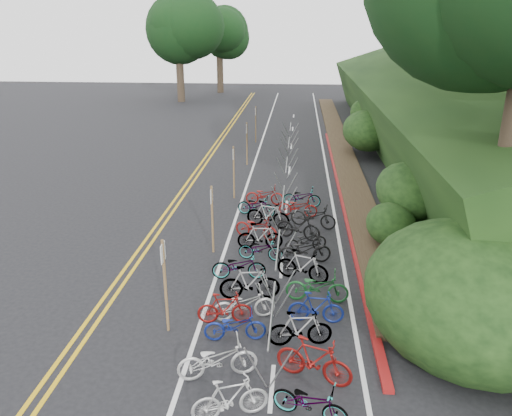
% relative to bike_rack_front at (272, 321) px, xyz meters
% --- Properties ---
extents(ground, '(120.00, 120.00, 0.00)m').
position_rel_bike_rack_front_xyz_m(ground, '(-3.01, 0.54, -0.80)').
color(ground, black).
rests_on(ground, ground).
extents(road_markings, '(7.47, 80.00, 0.01)m').
position_rel_bike_rack_front_xyz_m(road_markings, '(-2.38, 10.64, -0.80)').
color(road_markings, gold).
rests_on(road_markings, ground).
extents(red_curb, '(0.25, 28.00, 0.10)m').
position_rel_bike_rack_front_xyz_m(red_curb, '(2.69, 12.54, -0.75)').
color(red_curb, maroon).
rests_on(red_curb, ground).
extents(embankment, '(14.30, 48.14, 9.11)m').
position_rel_bike_rack_front_xyz_m(embankment, '(9.95, 19.58, 1.77)').
color(embankment, black).
rests_on(embankment, ground).
extents(bike_rack_front, '(1.09, 3.13, 1.07)m').
position_rel_bike_rack_front_xyz_m(bike_rack_front, '(0.00, 0.00, 0.00)').
color(bike_rack_front, gray).
rests_on(bike_rack_front, ground).
extents(bike_racks_rest, '(1.14, 23.00, 1.17)m').
position_rel_bike_rack_front_xyz_m(bike_racks_rest, '(-0.01, 13.54, 0.05)').
color(bike_racks_rest, gray).
rests_on(bike_racks_rest, ground).
extents(signpost_near, '(0.08, 0.40, 2.65)m').
position_rel_bike_rack_front_xyz_m(signpost_near, '(-2.81, 0.58, 0.71)').
color(signpost_near, brown).
rests_on(signpost_near, ground).
extents(signposts_rest, '(0.08, 18.40, 2.50)m').
position_rel_bike_rack_front_xyz_m(signposts_rest, '(-2.41, 14.54, 0.63)').
color(signposts_rest, brown).
rests_on(signposts_rest, ground).
extents(bike_front, '(0.59, 1.56, 0.91)m').
position_rel_bike_rack_front_xyz_m(bike_front, '(-1.33, 1.05, -0.34)').
color(bike_front, maroon).
rests_on(bike_front, ground).
extents(bike_valet, '(3.58, 14.91, 1.10)m').
position_rel_bike_rack_front_xyz_m(bike_valet, '(0.01, 4.26, -0.32)').
color(bike_valet, beige).
rests_on(bike_valet, ground).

